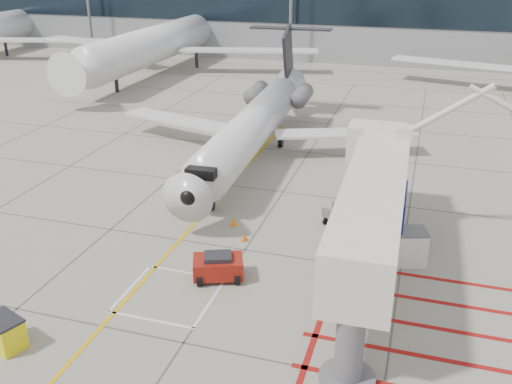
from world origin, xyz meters
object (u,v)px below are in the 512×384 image
(jet_bridge, at_px, (370,222))
(pushback_tug, at_px, (218,266))
(regional_jet, at_px, (244,114))
(spill_bin, at_px, (5,332))

(jet_bridge, relative_size, pushback_tug, 7.60)
(jet_bridge, distance_m, pushback_tug, 7.52)
(regional_jet, bearing_deg, spill_bin, -100.13)
(jet_bridge, xyz_separation_m, pushback_tug, (-6.88, -0.90, -2.90))
(spill_bin, bearing_deg, regional_jet, 102.70)
(jet_bridge, relative_size, spill_bin, 11.70)
(regional_jet, height_order, spill_bin, regional_jet)
(jet_bridge, xyz_separation_m, spill_bin, (-13.20, -8.13, -2.93))
(pushback_tug, bearing_deg, spill_bin, -152.54)
(regional_jet, distance_m, spill_bin, 22.03)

